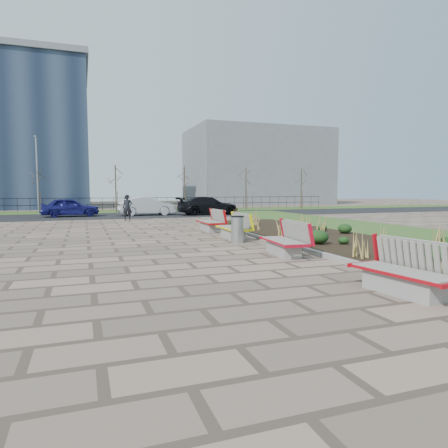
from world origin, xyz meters
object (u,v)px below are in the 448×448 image
object	(u,v)px
bench_c	(233,226)
bench_a	(403,269)
pedestrian	(127,208)
lamp_east	(207,177)
car_blue	(70,207)
car_silver	(147,206)
bench_d	(210,221)
bench_b	(283,239)
litter_bin	(237,230)
car_black	(208,206)
lamp_west	(37,176)

from	to	relation	value
bench_c	bench_a	bearing A→B (deg)	-88.85
pedestrian	bench_c	bearing A→B (deg)	-72.87
bench_a	lamp_east	bearing A→B (deg)	72.64
car_blue	car_silver	distance (m)	5.42
bench_d	car_blue	world-z (taller)	car_blue
pedestrian	lamp_east	distance (m)	12.21
bench_b	car_blue	xyz separation A→B (m)	(-6.53, 20.06, 0.20)
car_blue	lamp_east	xyz separation A→B (m)	(11.53, 4.04, 2.34)
litter_bin	bench_b	bearing A→B (deg)	-85.16
bench_d	pedestrian	xyz separation A→B (m)	(-3.01, 7.79, 0.32)
bench_b	bench_d	size ratio (longest dim) A/B	1.00
bench_c	lamp_east	bearing A→B (deg)	76.97
bench_a	litter_bin	world-z (taller)	bench_a
bench_c	pedestrian	distance (m)	11.26
bench_c	car_black	distance (m)	15.08
bench_d	litter_bin	size ratio (longest dim) A/B	2.14
bench_b	car_black	bearing A→B (deg)	84.91
bench_d	lamp_east	distance (m)	17.65
litter_bin	bench_c	bearing A→B (deg)	77.76
bench_a	pedestrian	size ratio (longest dim) A/B	1.28
bench_d	pedestrian	bearing A→B (deg)	111.26
litter_bin	car_black	size ratio (longest dim) A/B	0.20
bench_c	bench_d	xyz separation A→B (m)	(0.00, 3.06, 0.00)
bench_d	litter_bin	world-z (taller)	bench_d
car_black	litter_bin	bearing A→B (deg)	164.79
car_blue	car_black	world-z (taller)	car_black
litter_bin	car_silver	bearing A→B (deg)	92.96
bench_d	car_blue	xyz separation A→B (m)	(-6.53, 12.69, 0.20)
pedestrian	lamp_west	size ratio (longest dim) A/B	0.27
bench_d	car_black	bearing A→B (deg)	73.36
bench_c	lamp_east	xyz separation A→B (m)	(5.00, 19.79, 2.54)
car_silver	lamp_east	world-z (taller)	lamp_east
bench_a	bench_b	distance (m)	4.78
bench_a	lamp_west	distance (m)	30.36
car_silver	lamp_west	distance (m)	9.30
bench_d	car_silver	bearing A→B (deg)	95.29
bench_c	lamp_west	bearing A→B (deg)	115.61
lamp_west	lamp_east	size ratio (longest dim) A/B	1.00
pedestrian	lamp_west	distance (m)	10.99
lamp_east	litter_bin	bearing A→B (deg)	-104.07
car_blue	lamp_west	distance (m)	5.29
bench_a	litter_bin	size ratio (longest dim) A/B	2.14
pedestrian	car_silver	distance (m)	4.95
car_blue	lamp_east	size ratio (longest dim) A/B	0.66
bench_c	lamp_west	size ratio (longest dim) A/B	0.35
bench_c	litter_bin	size ratio (longest dim) A/B	2.14
bench_a	bench_c	world-z (taller)	same
lamp_west	lamp_east	bearing A→B (deg)	0.00
bench_a	bench_b	xyz separation A→B (m)	(0.00, 4.78, 0.00)
bench_a	car_black	size ratio (longest dim) A/B	0.44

